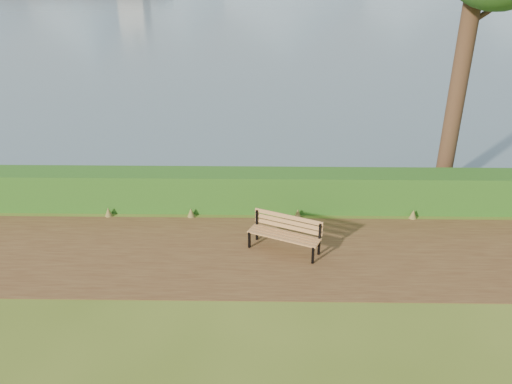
{
  "coord_description": "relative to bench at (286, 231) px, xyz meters",
  "views": [
    {
      "loc": [
        0.73,
        -9.15,
        5.89
      ],
      "look_at": [
        0.56,
        1.2,
        1.1
      ],
      "focal_mm": 35.0,
      "sensor_mm": 36.0,
      "label": 1
    }
  ],
  "objects": [
    {
      "name": "bench",
      "position": [
        0.0,
        0.0,
        0.0
      ],
      "size": [
        1.66,
        1.09,
        0.81
      ],
      "rotation": [
        0.0,
        0.0,
        -0.43
      ],
      "color": "black",
      "rests_on": "ground"
    },
    {
      "name": "path",
      "position": [
        -1.22,
        -0.21,
        -0.46
      ],
      "size": [
        40.0,
        3.4,
        0.01
      ],
      "primitive_type": "cube",
      "color": "#4E2F1B",
      "rests_on": "ground"
    },
    {
      "name": "ground",
      "position": [
        -1.22,
        -0.51,
        -0.47
      ],
      "size": [
        140.0,
        140.0,
        0.0
      ],
      "primitive_type": "plane",
      "color": "#475B1A",
      "rests_on": "ground"
    },
    {
      "name": "hedge",
      "position": [
        -1.22,
        2.09,
        0.03
      ],
      "size": [
        32.0,
        0.85,
        1.0
      ],
      "primitive_type": "cube",
      "color": "#1C4B15",
      "rests_on": "ground"
    }
  ]
}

